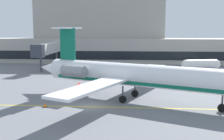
% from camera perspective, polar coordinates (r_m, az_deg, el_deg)
% --- Properties ---
extents(ground, '(120.00, 120.00, 0.11)m').
position_cam_1_polar(ground, '(32.62, -3.99, -7.55)').
color(ground, slate).
extents(terminal_building, '(68.54, 11.57, 18.57)m').
position_cam_1_polar(terminal_building, '(77.65, -0.87, 6.88)').
color(terminal_building, '#ADA89E').
rests_on(terminal_building, ground).
extents(jet_bridge_west, '(2.40, 16.62, 5.84)m').
position_cam_1_polar(jet_bridge_west, '(65.09, -13.02, 4.18)').
color(jet_bridge_west, silver).
rests_on(jet_bridge_west, ground).
extents(regional_jet, '(29.48, 25.06, 9.13)m').
position_cam_1_polar(regional_jet, '(34.76, 4.55, -1.04)').
color(regional_jet, white).
rests_on(regional_jet, ground).
extents(baggage_tug, '(3.33, 2.72, 2.17)m').
position_cam_1_polar(baggage_tug, '(56.49, 1.63, 0.26)').
color(baggage_tug, silver).
rests_on(baggage_tug, ground).
extents(pushback_tractor, '(3.43, 3.63, 2.25)m').
position_cam_1_polar(pushback_tractor, '(50.42, 0.27, -0.67)').
color(pushback_tractor, '#1E4CB2').
rests_on(pushback_tractor, ground).
extents(fuel_tank, '(8.41, 3.30, 2.52)m').
position_cam_1_polar(fuel_tank, '(62.65, 17.65, 1.06)').
color(fuel_tank, white).
rests_on(fuel_tank, ground).
extents(safety_cone_alpha, '(0.47, 0.47, 0.55)m').
position_cam_1_polar(safety_cone_alpha, '(43.51, -4.07, -3.14)').
color(safety_cone_alpha, orange).
rests_on(safety_cone_alpha, ground).
extents(safety_cone_bravo, '(0.47, 0.47, 0.55)m').
position_cam_1_polar(safety_cone_bravo, '(41.80, 15.54, -3.89)').
color(safety_cone_bravo, orange).
rests_on(safety_cone_bravo, ground).
extents(safety_cone_charlie, '(0.47, 0.47, 0.55)m').
position_cam_1_polar(safety_cone_charlie, '(33.17, -13.49, -6.96)').
color(safety_cone_charlie, orange).
rests_on(safety_cone_charlie, ground).
extents(safety_cone_delta, '(0.47, 0.47, 0.55)m').
position_cam_1_polar(safety_cone_delta, '(44.71, 9.83, -2.93)').
color(safety_cone_delta, orange).
rests_on(safety_cone_delta, ground).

